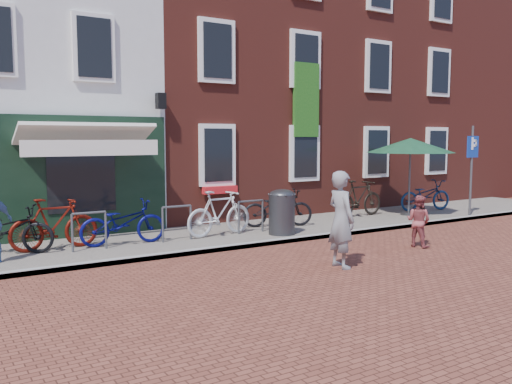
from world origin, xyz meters
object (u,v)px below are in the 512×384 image
parasol (411,143)px  bicycle_6 (425,195)px  parking_sign (472,159)px  bicycle_1 (54,224)px  bicycle_3 (219,213)px  bicycle_2 (123,222)px  woman (341,219)px  bicycle_0 (6,230)px  litter_bin (282,209)px  bicycle_5 (359,198)px  bicycle_4 (278,208)px  boy (419,221)px

parasol → bicycle_6: 2.13m
parking_sign → bicycle_1: bearing=173.2°
bicycle_3 → bicycle_6: (7.84, 0.42, -0.05)m
bicycle_2 → parasol: bearing=-86.9°
bicycle_3 → parasol: bearing=-96.7°
woman → bicycle_6: 8.33m
bicycle_0 → bicycle_1: (0.93, -0.11, 0.05)m
litter_bin → bicycle_6: 6.53m
woman → bicycle_1: (-4.38, 4.11, -0.27)m
bicycle_2 → bicycle_5: bicycle_5 is taller
bicycle_0 → bicycle_5: (9.76, 0.07, 0.05)m
parasol → bicycle_4: (-4.68, 0.33, -1.73)m
bicycle_4 → woman: bearing=-178.2°
bicycle_4 → bicycle_0: bearing=108.9°
boy → bicycle_5: 4.08m
parasol → bicycle_4: parasol is taller
parasol → bicycle_4: 5.00m
bicycle_4 → bicycle_1: bearing=109.8°
woman → bicycle_5: (4.46, 4.29, -0.27)m
parking_sign → bicycle_3: parking_sign is taller
parasol → bicycle_5: (-1.57, 0.54, -1.67)m
bicycle_0 → bicycle_6: 12.52m
woman → bicycle_4: 4.32m
bicycle_1 → bicycle_5: size_ratio=1.00×
bicycle_1 → bicycle_0: bearing=80.7°
boy → bicycle_3: bicycle_3 is taller
parking_sign → bicycle_3: (-8.18, 1.02, -1.17)m
bicycle_4 → bicycle_5: (3.11, 0.20, 0.05)m
parking_sign → bicycle_3: size_ratio=1.48×
parking_sign → boy: 5.36m
litter_bin → bicycle_0: litter_bin is taller
boy → bicycle_6: size_ratio=0.62×
bicycle_0 → bicycle_4: 6.65m
woman → boy: (2.80, 0.56, -0.34)m
parking_sign → bicycle_4: bearing=167.4°
litter_bin → bicycle_6: size_ratio=0.63×
bicycle_6 → litter_bin: bearing=110.2°
boy → bicycle_4: 3.82m
litter_bin → bicycle_2: bearing=167.9°
litter_bin → bicycle_6: bearing=9.4°
bicycle_2 → bicycle_5: (7.42, 0.42, 0.05)m
bicycle_3 → bicycle_5: (5.08, 0.57, 0.00)m
litter_bin → bicycle_2: 3.83m
bicycle_3 → bicycle_4: 2.00m
boy → bicycle_5: bearing=-38.0°
parasol → bicycle_1: bearing=178.0°
litter_bin → bicycle_4: size_ratio=0.63×
bicycle_2 → bicycle_4: 4.32m
bicycle_6 → bicycle_4: bearing=101.4°
bicycle_5 → bicycle_1: bearing=89.5°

